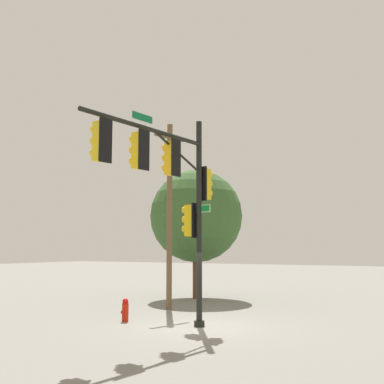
{
  "coord_description": "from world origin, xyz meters",
  "views": [
    {
      "loc": [
        14.51,
        7.85,
        2.65
      ],
      "look_at": [
        0.5,
        -0.0,
        4.55
      ],
      "focal_mm": 44.41,
      "sensor_mm": 36.0,
      "label": 1
    }
  ],
  "objects_px": {
    "fire_hydrant": "(125,310)",
    "tree_near": "(196,216)",
    "signal_pole_assembly": "(171,183)",
    "utility_pole": "(169,211)"
  },
  "relations": [
    {
      "from": "signal_pole_assembly",
      "to": "fire_hydrant",
      "type": "relative_size",
      "value": 8.59
    },
    {
      "from": "utility_pole",
      "to": "tree_near",
      "type": "distance_m",
      "value": 4.58
    },
    {
      "from": "signal_pole_assembly",
      "to": "fire_hydrant",
      "type": "distance_m",
      "value": 5.22
    },
    {
      "from": "fire_hydrant",
      "to": "tree_near",
      "type": "distance_m",
      "value": 9.23
    },
    {
      "from": "signal_pole_assembly",
      "to": "tree_near",
      "type": "bearing_deg",
      "value": -155.8
    },
    {
      "from": "fire_hydrant",
      "to": "tree_near",
      "type": "bearing_deg",
      "value": -169.34
    },
    {
      "from": "utility_pole",
      "to": "signal_pole_assembly",
      "type": "bearing_deg",
      "value": 32.57
    },
    {
      "from": "tree_near",
      "to": "signal_pole_assembly",
      "type": "bearing_deg",
      "value": 24.2
    },
    {
      "from": "utility_pole",
      "to": "fire_hydrant",
      "type": "height_order",
      "value": "utility_pole"
    },
    {
      "from": "signal_pole_assembly",
      "to": "utility_pole",
      "type": "xyz_separation_m",
      "value": [
        -4.85,
        -3.1,
        -0.47
      ]
    }
  ]
}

